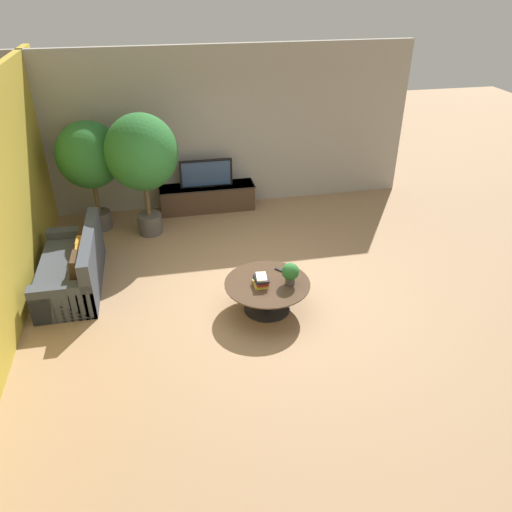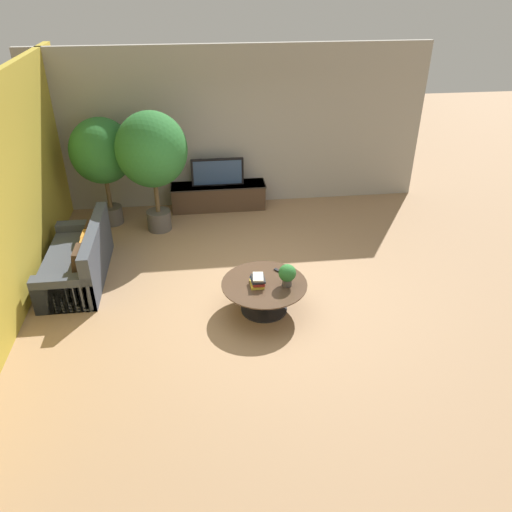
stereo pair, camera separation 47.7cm
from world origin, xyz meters
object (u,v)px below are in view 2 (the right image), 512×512
object	(u,v)px
media_console	(218,196)
couch_by_wall	(79,261)
television	(217,172)
potted_palm_corner	(152,152)
coffee_table	(264,291)
potted_palm_tall	(102,153)
potted_plant_tabletop	(287,274)

from	to	relation	value
media_console	couch_by_wall	world-z (taller)	couch_by_wall
television	media_console	bearing A→B (deg)	90.00
couch_by_wall	potted_palm_corner	xyz separation A→B (m)	(1.14, 1.50, 1.17)
television	coffee_table	size ratio (longest dim) A/B	0.85
media_console	potted_palm_tall	bearing A→B (deg)	-168.36
potted_palm_corner	media_console	bearing A→B (deg)	34.72
couch_by_wall	potted_plant_tabletop	size ratio (longest dim) A/B	5.96
television	coffee_table	world-z (taller)	television
coffee_table	potted_palm_tall	bearing A→B (deg)	128.85
media_console	potted_palm_corner	bearing A→B (deg)	-145.28
television	couch_by_wall	size ratio (longest dim) A/B	0.54
potted_plant_tabletop	television	bearing A→B (deg)	101.71
coffee_table	potted_plant_tabletop	xyz separation A→B (m)	(0.30, -0.08, 0.31)
media_console	potted_palm_tall	world-z (taller)	potted_palm_tall
potted_palm_tall	media_console	bearing A→B (deg)	11.64
television	potted_palm_corner	distance (m)	1.54
television	potted_palm_corner	world-z (taller)	potted_palm_corner
couch_by_wall	potted_palm_tall	world-z (taller)	potted_palm_tall
media_console	couch_by_wall	bearing A→B (deg)	-134.72
coffee_table	potted_palm_tall	world-z (taller)	potted_palm_tall
potted_plant_tabletop	potted_palm_corner	bearing A→B (deg)	124.00
television	potted_palm_tall	distance (m)	2.14
coffee_table	potted_palm_corner	size ratio (longest dim) A/B	0.55
coffee_table	couch_by_wall	world-z (taller)	couch_by_wall
potted_plant_tabletop	couch_by_wall	bearing A→B (deg)	157.39
television	coffee_table	xyz separation A→B (m)	(0.43, -3.45, -0.44)
couch_by_wall	potted_palm_corner	distance (m)	2.22
potted_palm_corner	potted_plant_tabletop	bearing A→B (deg)	-56.00
couch_by_wall	media_console	bearing A→B (deg)	135.28
television	couch_by_wall	world-z (taller)	television
media_console	potted_palm_corner	distance (m)	1.82
media_console	television	distance (m)	0.49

